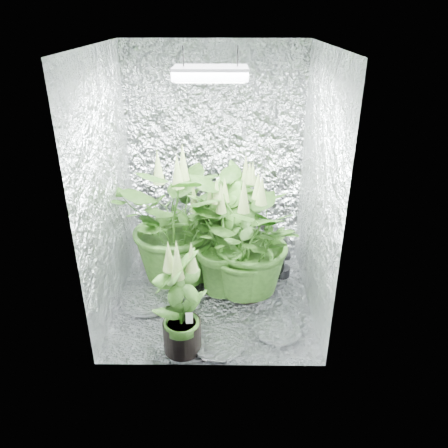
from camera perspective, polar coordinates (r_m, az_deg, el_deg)
ground at (r=3.79m, az=-1.38°, el=-9.46°), size 1.60×1.60×0.00m
walls at (r=3.31m, az=-1.57°, el=4.74°), size 1.62×1.62×2.00m
ceiling at (r=3.08m, az=-1.81°, el=22.30°), size 1.60×1.60×0.01m
grow_lamp at (r=3.10m, az=-1.76°, el=19.09°), size 0.50×0.30×0.22m
plant_a at (r=3.74m, az=-6.21°, el=0.22°), size 1.33×1.33×1.22m
plant_b at (r=4.10m, az=2.09°, el=1.26°), size 0.70×0.70×1.03m
plant_c at (r=3.62m, az=-0.62°, el=-2.31°), size 0.66×0.66×1.03m
plant_d at (r=3.84m, az=-2.31°, el=-1.62°), size 0.64×0.64×0.92m
plant_e at (r=3.54m, az=3.22°, el=-2.19°), size 1.23×1.23×1.11m
plant_f at (r=3.05m, az=-5.69°, el=-10.24°), size 0.51×0.51×0.91m
circulation_fan at (r=4.00m, az=7.23°, el=-4.79°), size 0.20×0.32×0.38m
plant_label at (r=3.09m, az=-4.56°, el=-12.16°), size 0.05×0.03×0.08m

